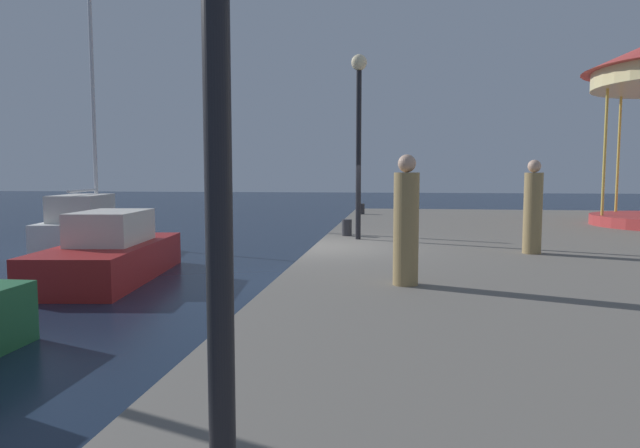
{
  "coord_description": "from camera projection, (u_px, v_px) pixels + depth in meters",
  "views": [
    {
      "loc": [
        1.68,
        -11.4,
        2.29
      ],
      "look_at": [
        -0.2,
        2.46,
        1.04
      ],
      "focal_mm": 31.05,
      "sensor_mm": 36.0,
      "label": 1
    }
  ],
  "objects": [
    {
      "name": "ground_plane",
      "position": [
        314.0,
        283.0,
        11.68
      ],
      "size": [
        120.0,
        120.0,
        0.0
      ],
      "primitive_type": "plane",
      "color": "#162338"
    },
    {
      "name": "bollard_south",
      "position": [
        347.0,
        228.0,
        13.5
      ],
      "size": [
        0.24,
        0.24,
        0.4
      ],
      "primitive_type": "cylinder",
      "color": "#2D2D33",
      "rests_on": "quay_dock"
    },
    {
      "name": "bollard_center",
      "position": [
        361.0,
        209.0,
        20.9
      ],
      "size": [
        0.24,
        0.24,
        0.4
      ],
      "primitive_type": "cylinder",
      "color": "#2D2D33",
      "rests_on": "quay_dock"
    },
    {
      "name": "lamp_post_mid_promenade",
      "position": [
        359.0,
        113.0,
        12.53
      ],
      "size": [
        0.36,
        0.36,
        4.18
      ],
      "color": "black",
      "rests_on": "quay_dock"
    },
    {
      "name": "person_near_carousel",
      "position": [
        406.0,
        224.0,
        7.42
      ],
      "size": [
        0.34,
        0.34,
        1.76
      ],
      "color": "#937A4C",
      "rests_on": "quay_dock"
    },
    {
      "name": "motorboat_red",
      "position": [
        111.0,
        254.0,
        12.12
      ],
      "size": [
        2.41,
        4.86,
        1.49
      ],
      "color": "maroon",
      "rests_on": "ground"
    },
    {
      "name": "sailboat_white",
      "position": [
        92.0,
        226.0,
        17.51
      ],
      "size": [
        2.92,
        5.65,
        7.87
      ],
      "color": "white",
      "rests_on": "ground"
    },
    {
      "name": "person_far_corner",
      "position": [
        533.0,
        210.0,
        10.41
      ],
      "size": [
        0.34,
        0.34,
        1.77
      ],
      "color": "#937A4C",
      "rests_on": "quay_dock"
    }
  ]
}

